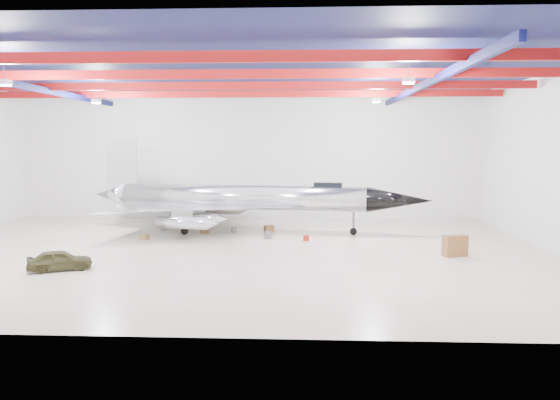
{
  "coord_description": "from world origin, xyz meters",
  "views": [
    {
      "loc": [
        5.05,
        -33.02,
        6.66
      ],
      "look_at": [
        3.42,
        2.0,
        3.01
      ],
      "focal_mm": 35.0,
      "sensor_mm": 36.0,
      "label": 1
    }
  ],
  "objects": [
    {
      "name": "floor",
      "position": [
        0.0,
        0.0,
        0.0
      ],
      "size": [
        40.0,
        40.0,
        0.0
      ],
      "primitive_type": "plane",
      "color": "#BEAF97",
      "rests_on": "ground"
    },
    {
      "name": "spares_box",
      "position": [
        -0.31,
        7.35,
        0.19
      ],
      "size": [
        0.54,
        0.54,
        0.38
      ],
      "primitive_type": "cylinder",
      "rotation": [
        0.0,
        0.0,
        -0.37
      ],
      "color": "#59595B",
      "rests_on": "floor"
    },
    {
      "name": "ceiling",
      "position": [
        0.0,
        0.0,
        11.0
      ],
      "size": [
        40.0,
        40.0,
        0.0
      ],
      "primitive_type": "plane",
      "rotation": [
        3.14,
        0.0,
        0.0
      ],
      "color": "#0A0F38",
      "rests_on": "wall_back"
    },
    {
      "name": "tool_chest",
      "position": [
        5.12,
        3.97,
        0.19
      ],
      "size": [
        0.47,
        0.47,
        0.37
      ],
      "primitive_type": "cylinder",
      "rotation": [
        0.0,
        0.0,
        0.15
      ],
      "color": "maroon",
      "rests_on": "floor"
    },
    {
      "name": "wall_back",
      "position": [
        0.0,
        15.0,
        5.5
      ],
      "size": [
        40.0,
        0.0,
        40.0
      ],
      "primitive_type": "plane",
      "rotation": [
        1.57,
        0.0,
        0.0
      ],
      "color": "silver",
      "rests_on": "floor"
    },
    {
      "name": "jet_aircraft",
      "position": [
        0.22,
        7.82,
        2.34
      ],
      "size": [
        26.11,
        17.02,
        7.14
      ],
      "rotation": [
        0.0,
        0.0,
        -0.15
      ],
      "color": "silver",
      "rests_on": "floor"
    },
    {
      "name": "crate_ply",
      "position": [
        -6.13,
        3.91,
        0.2
      ],
      "size": [
        0.69,
        0.63,
        0.39
      ],
      "primitive_type": "cube",
      "rotation": [
        0.0,
        0.0,
        -0.39
      ],
      "color": "olive",
      "rests_on": "floor"
    },
    {
      "name": "desk",
      "position": [
        13.91,
        -0.79,
        0.63
      ],
      "size": [
        1.51,
        1.05,
        1.26
      ],
      "primitive_type": "cube",
      "rotation": [
        0.0,
        0.0,
        0.29
      ],
      "color": "brown",
      "rests_on": "floor"
    },
    {
      "name": "oil_barrel",
      "position": [
        -2.4,
        6.61,
        0.18
      ],
      "size": [
        0.64,
        0.58,
        0.36
      ],
      "primitive_type": "cube",
      "rotation": [
        0.0,
        0.0,
        -0.38
      ],
      "color": "olive",
      "rests_on": "floor"
    },
    {
      "name": "crate_small",
      "position": [
        -5.93,
        8.14,
        0.13
      ],
      "size": [
        0.38,
        0.31,
        0.26
      ],
      "primitive_type": "cube",
      "rotation": [
        0.0,
        0.0,
        0.04
      ],
      "color": "#59595B",
      "rests_on": "floor"
    },
    {
      "name": "engine_drum",
      "position": [
        2.47,
        4.71,
        0.24
      ],
      "size": [
        0.55,
        0.55,
        0.48
      ],
      "primitive_type": "cylinder",
      "rotation": [
        0.0,
        0.0,
        0.03
      ],
      "color": "#59595B",
      "rests_on": "floor"
    },
    {
      "name": "wall_right",
      "position": [
        20.0,
        0.0,
        5.5
      ],
      "size": [
        0.0,
        30.0,
        30.0
      ],
      "primitive_type": "plane",
      "rotation": [
        1.57,
        0.0,
        -1.57
      ],
      "color": "silver",
      "rests_on": "floor"
    },
    {
      "name": "ceiling_structure",
      "position": [
        0.0,
        0.0,
        10.32
      ],
      "size": [
        39.5,
        29.5,
        1.08
      ],
      "color": "maroon",
      "rests_on": "ceiling"
    },
    {
      "name": "jeep",
      "position": [
        -7.85,
        -5.4,
        0.55
      ],
      "size": [
        3.48,
        2.48,
        1.1
      ],
      "primitive_type": "imported",
      "rotation": [
        0.0,
        0.0,
        1.98
      ],
      "color": "#3C3A1E",
      "rests_on": "floor"
    },
    {
      "name": "parts_bin",
      "position": [
        2.33,
        7.67,
        0.24
      ],
      "size": [
        0.84,
        0.77,
        0.47
      ],
      "primitive_type": "cube",
      "rotation": [
        0.0,
        0.0,
        0.42
      ],
      "color": "olive",
      "rests_on": "floor"
    }
  ]
}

